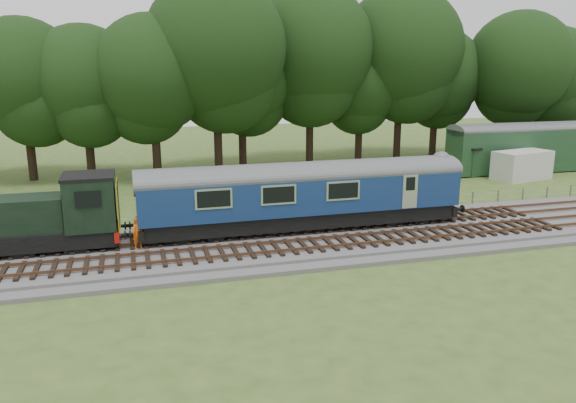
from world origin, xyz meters
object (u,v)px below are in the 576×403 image
object	(u,v)px
shunter_loco	(33,219)
caravan	(522,165)
parked_coach	(538,144)
dmu_railcar	(304,190)
worker	(138,233)

from	to	relation	value
shunter_loco	caravan	size ratio (longest dim) A/B	1.83
caravan	parked_coach	bearing A→B (deg)	25.01
shunter_loco	caravan	distance (m)	37.49
dmu_railcar	shunter_loco	size ratio (longest dim) A/B	2.02
caravan	worker	bearing A→B (deg)	-172.97
shunter_loco	worker	bearing A→B (deg)	-12.11
shunter_loco	worker	distance (m)	5.10
worker	parked_coach	xyz separation A→B (m)	(34.96, 13.93, 1.25)
shunter_loco	parked_coach	bearing A→B (deg)	17.90
dmu_railcar	caravan	xyz separation A→B (m)	(22.19, 10.00, -1.42)
dmu_railcar	worker	distance (m)	9.18
worker	parked_coach	size ratio (longest dim) A/B	0.10
parked_coach	caravan	distance (m)	4.89
shunter_loco	caravan	world-z (taller)	shunter_loco
dmu_railcar	parked_coach	distance (m)	28.97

